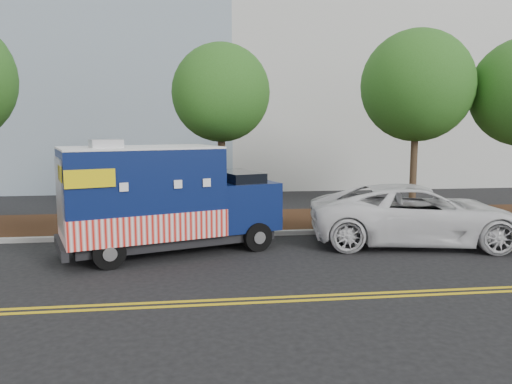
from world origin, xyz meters
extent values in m
plane|color=black|center=(0.00, 0.00, 0.00)|extent=(120.00, 120.00, 0.00)
cube|color=#9E9E99|center=(0.00, 1.40, 0.07)|extent=(120.00, 0.18, 0.15)
cube|color=#311C0D|center=(0.00, 3.50, 0.07)|extent=(120.00, 4.00, 0.15)
cube|color=gold|center=(0.00, -4.45, 0.01)|extent=(120.00, 0.10, 0.01)
cube|color=gold|center=(0.00, -4.70, 0.01)|extent=(120.00, 0.10, 0.01)
cylinder|color=#38281C|center=(0.89, 2.95, 1.91)|extent=(0.26, 0.26, 3.82)
sphere|color=#285818|center=(0.89, 2.95, 4.66)|extent=(3.34, 3.34, 3.34)
cylinder|color=#38281C|center=(8.14, 3.50, 1.99)|extent=(0.26, 0.26, 3.97)
sphere|color=#285818|center=(8.14, 3.50, 5.00)|extent=(4.10, 4.10, 4.10)
cube|color=#473828|center=(-2.57, 1.55, 1.20)|extent=(0.06, 0.06, 2.40)
cube|color=black|center=(-0.68, -0.28, 0.41)|extent=(5.79, 3.53, 0.27)
cube|color=#0A1749|center=(-1.51, -0.57, 1.76)|extent=(4.62, 3.46, 2.35)
cube|color=red|center=(-1.51, -0.57, 0.93)|extent=(4.68, 3.53, 0.73)
cube|color=white|center=(-1.51, -0.57, 2.96)|extent=(4.62, 3.46, 0.06)
cube|color=#B7B7BA|center=(-2.35, -0.85, 3.09)|extent=(0.99, 0.99, 0.22)
cube|color=#0A1749|center=(1.27, 0.38, 1.22)|extent=(2.35, 2.56, 1.37)
cube|color=black|center=(1.23, 0.36, 1.88)|extent=(1.54, 2.12, 0.64)
cube|color=black|center=(2.12, 0.67, 0.76)|extent=(0.70, 1.88, 0.29)
cube|color=black|center=(-3.51, -1.24, 0.44)|extent=(0.88, 2.14, 0.27)
cube|color=#B7B7BA|center=(-3.48, -1.23, 1.81)|extent=(0.60, 1.68, 1.86)
cube|color=#B7B7BA|center=(-1.61, 0.63, 1.81)|extent=(1.68, 0.60, 1.08)
cube|color=yellow|center=(-2.53, -2.14, 2.30)|extent=(1.12, 0.40, 0.44)
cube|color=yellow|center=(-3.28, 0.06, 2.30)|extent=(1.12, 0.40, 0.44)
cylinder|color=black|center=(1.69, -0.54, 0.41)|extent=(0.87, 0.52, 0.82)
cylinder|color=black|center=(1.04, 1.36, 0.41)|extent=(0.87, 0.52, 0.82)
cylinder|color=black|center=(-2.21, -1.86, 0.41)|extent=(0.87, 0.52, 0.82)
cylinder|color=black|center=(-2.85, 0.03, 0.41)|extent=(0.87, 0.52, 0.82)
imported|color=silver|center=(6.60, -0.23, 0.89)|extent=(6.85, 4.08, 1.78)
camera|label=1|loc=(-0.11, -14.30, 3.56)|focal=35.00mm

